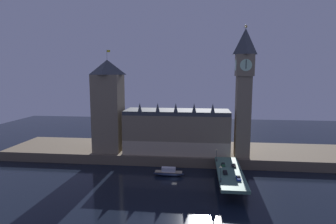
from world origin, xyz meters
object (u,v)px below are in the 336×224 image
object	(u,v)px
clock_tower	(244,89)
boat_upstream	(169,173)
car_southbound_trail	(234,165)
pedestrian_near_rail	(221,179)
car_northbound_lead	(223,165)
pedestrian_mid_walk	(241,169)
street_lamp_near	(221,172)
pedestrian_far_rail	(217,160)
car_northbound_trail	(225,172)
street_lamp_far	(216,154)
victoria_tower	(108,106)
car_southbound_lead	(239,178)

from	to	relation	value
clock_tower	boat_upstream	size ratio (longest dim) A/B	4.57
clock_tower	car_southbound_trail	bearing A→B (deg)	-106.79
pedestrian_near_rail	car_northbound_lead	bearing A→B (deg)	82.98
car_southbound_trail	boat_upstream	xyz separation A→B (m)	(-33.18, 2.57, -5.99)
pedestrian_mid_walk	car_northbound_lead	bearing A→B (deg)	141.83
pedestrian_mid_walk	street_lamp_near	world-z (taller)	street_lamp_near
car_northbound_lead	car_southbound_trail	distance (m)	5.24
car_southbound_trail	pedestrian_far_rail	distance (m)	11.08
clock_tower	street_lamp_near	size ratio (longest dim) A/B	10.20
car_northbound_trail	boat_upstream	world-z (taller)	car_northbound_trail
pedestrian_mid_walk	pedestrian_far_rail	xyz separation A→B (m)	(-10.38, 13.26, -0.01)
pedestrian_near_rail	street_lamp_far	bearing A→B (deg)	90.81
boat_upstream	victoria_tower	bearing A→B (deg)	147.71
car_southbound_trail	pedestrian_mid_walk	distance (m)	5.98
car_northbound_lead	car_southbound_lead	world-z (taller)	car_northbound_lead
clock_tower	street_lamp_far	bearing A→B (deg)	-134.12
car_southbound_lead	car_southbound_trail	world-z (taller)	car_southbound_lead
car_northbound_trail	pedestrian_near_rail	world-z (taller)	pedestrian_near_rail
car_southbound_lead	street_lamp_near	distance (m)	9.89
street_lamp_near	pedestrian_far_rail	bearing A→B (deg)	89.22
car_northbound_trail	pedestrian_near_rail	distance (m)	10.09
street_lamp_far	boat_upstream	world-z (taller)	street_lamp_far
pedestrian_mid_walk	street_lamp_near	xyz separation A→B (m)	(-10.78, -16.11, 3.67)
boat_upstream	pedestrian_near_rail	bearing A→B (deg)	-42.04
car_southbound_trail	street_lamp_near	size ratio (longest dim) A/B	0.54
car_southbound_trail	street_lamp_near	xyz separation A→B (m)	(-8.19, -21.49, 3.88)
street_lamp_near	street_lamp_far	world-z (taller)	street_lamp_near
pedestrian_mid_walk	street_lamp_far	bearing A→B (deg)	128.97
car_northbound_trail	car_southbound_trail	xyz separation A→B (m)	(5.19, 10.58, -0.05)
car_northbound_trail	street_lamp_near	size ratio (longest dim) A/B	0.61
victoria_tower	pedestrian_mid_walk	bearing A→B (deg)	-23.70
clock_tower	pedestrian_far_rail	size ratio (longest dim) A/B	45.93
clock_tower	street_lamp_far	distance (m)	40.27
car_southbound_trail	pedestrian_near_rail	world-z (taller)	pedestrian_near_rail
victoria_tower	car_southbound_trail	size ratio (longest dim) A/B	15.84
victoria_tower	car_southbound_trail	xyz separation A→B (m)	(73.37, -27.97, -26.22)
pedestrian_far_rail	street_lamp_near	distance (m)	29.61
victoria_tower	street_lamp_far	world-z (taller)	victoria_tower
car_northbound_lead	car_southbound_trail	bearing A→B (deg)	-8.14
car_northbound_lead	street_lamp_near	bearing A→B (deg)	-97.67
street_lamp_near	car_southbound_trail	bearing A→B (deg)	69.15
clock_tower	pedestrian_far_rail	world-z (taller)	clock_tower
car_southbound_trail	boat_upstream	bearing A→B (deg)	175.57
pedestrian_near_rail	street_lamp_near	world-z (taller)	street_lamp_near
car_northbound_lead	street_lamp_near	size ratio (longest dim) A/B	0.56
clock_tower	pedestrian_near_rail	size ratio (longest dim) A/B	42.58
car_southbound_lead	pedestrian_mid_walk	size ratio (longest dim) A/B	2.73
car_northbound_lead	car_northbound_trail	xyz separation A→B (m)	(0.00, -11.32, -0.01)
pedestrian_near_rail	boat_upstream	xyz separation A→B (m)	(-25.39, 22.90, -6.25)
victoria_tower	car_northbound_lead	size ratio (longest dim) A/B	15.37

